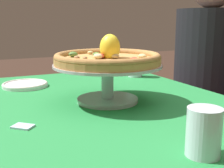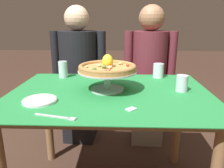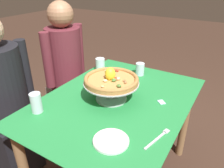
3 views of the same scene
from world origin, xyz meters
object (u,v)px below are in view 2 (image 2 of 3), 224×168
object	(u,v)px
diner_right	(149,80)
water_glass_back_left	(63,70)
sugar_packet	(131,109)
side_plate	(40,100)
dinner_fork	(57,117)
diner_left	(79,77)
pizza	(107,67)
pizza_stand	(107,78)
water_glass_side_right	(182,84)
water_glass_back_right	(158,72)

from	to	relation	value
diner_right	water_glass_back_left	bearing A→B (deg)	-149.68
water_glass_back_left	sugar_packet	size ratio (longest dim) A/B	2.40
side_plate	dinner_fork	xyz separation A→B (m)	(0.14, -0.19, -0.01)
diner_left	dinner_fork	bearing A→B (deg)	-84.42
pizza	dinner_fork	bearing A→B (deg)	-116.71
pizza_stand	sugar_packet	bearing A→B (deg)	-65.96
water_glass_side_right	water_glass_back_left	distance (m)	0.84
dinner_fork	diner_left	bearing A→B (deg)	95.58
water_glass_back_left	diner_right	bearing A→B (deg)	30.32
pizza	pizza_stand	bearing A→B (deg)	-132.41
water_glass_side_right	sugar_packet	distance (m)	0.43
side_plate	water_glass_back_left	bearing A→B (deg)	90.22
dinner_fork	sugar_packet	size ratio (longest dim) A/B	3.96
pizza_stand	pizza	bearing A→B (deg)	47.59
pizza	water_glass_side_right	size ratio (longest dim) A/B	3.48
dinner_fork	diner_left	world-z (taller)	diner_left
water_glass_side_right	side_plate	size ratio (longest dim) A/B	0.55
water_glass_back_left	diner_left	xyz separation A→B (m)	(0.04, 0.41, -0.16)
water_glass_side_right	diner_right	size ratio (longest dim) A/B	0.08
diner_left	diner_right	world-z (taller)	diner_right
diner_left	diner_right	size ratio (longest dim) A/B	1.00
diner_right	pizza	bearing A→B (deg)	-115.85
water_glass_back_left	side_plate	world-z (taller)	water_glass_back_left
pizza_stand	diner_right	xyz separation A→B (m)	(0.34, 0.70, -0.20)
side_plate	diner_right	size ratio (longest dim) A/B	0.14
water_glass_side_right	dinner_fork	size ratio (longest dim) A/B	0.49
side_plate	sugar_packet	distance (m)	0.48
pizza_stand	side_plate	size ratio (longest dim) A/B	1.96
water_glass_back_right	diner_right	size ratio (longest dim) A/B	0.08
pizza	water_glass_back_left	distance (m)	0.46
pizza	diner_right	distance (m)	0.82
water_glass_back_right	dinner_fork	bearing A→B (deg)	-127.63
water_glass_side_right	side_plate	bearing A→B (deg)	-165.03
dinner_fork	pizza	bearing A→B (deg)	63.29
diner_left	water_glass_back_left	bearing A→B (deg)	-95.29
pizza_stand	sugar_packet	xyz separation A→B (m)	(0.13, -0.29, -0.08)
water_glass_side_right	diner_left	size ratio (longest dim) A/B	0.08
pizza	diner_right	xyz separation A→B (m)	(0.34, 0.70, -0.27)
dinner_fork	sugar_packet	xyz separation A→B (m)	(0.33, 0.10, -0.00)
pizza	diner_right	size ratio (longest dim) A/B	0.27
side_plate	diner_left	distance (m)	0.92
pizza_stand	water_glass_side_right	distance (m)	0.44
water_glass_back_left	pizza_stand	bearing A→B (deg)	-40.96
diner_right	diner_left	bearing A→B (deg)	178.87
dinner_fork	sugar_packet	bearing A→B (deg)	17.32
pizza	dinner_fork	world-z (taller)	pizza
pizza_stand	pizza	world-z (taller)	pizza
sugar_packet	pizza	bearing A→B (deg)	114.01
pizza	diner_left	world-z (taller)	diner_left
water_glass_back_right	side_plate	size ratio (longest dim) A/B	0.58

